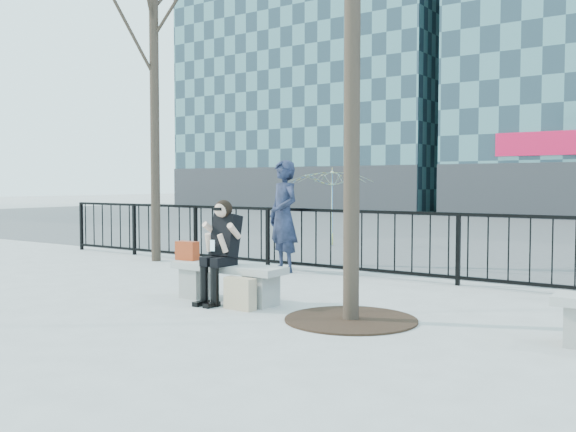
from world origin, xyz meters
The scene contains 12 objects.
ground centered at (0.00, 0.00, 0.00)m, with size 120.00×120.00×0.00m, color gray.
street_surface centered at (0.00, 15.00, 0.00)m, with size 60.00×23.00×0.01m, color #474747.
railing centered at (0.00, 3.00, 0.55)m, with size 14.00×0.06×1.10m.
building_left centered at (-15.00, 27.00, 11.30)m, with size 16.20×10.20×22.60m.
tree_left centered at (-4.00, 2.50, 4.86)m, with size 2.80×2.80×6.50m.
tree_grate centered at (1.90, -0.10, 0.01)m, with size 1.50×1.50×0.02m, color black.
bench_main centered at (0.00, 0.00, 0.30)m, with size 1.65×0.46×0.49m.
seated_woman centered at (0.00, -0.16, 0.67)m, with size 0.50×0.64×1.34m.
handbag centered at (-0.75, 0.02, 0.62)m, with size 0.32×0.15×0.26m, color #A53414.
shopping_bag centered at (0.47, -0.33, 0.20)m, with size 0.41×0.15×0.39m, color #CBB68F.
standing_man centered at (-1.02, 2.68, 0.97)m, with size 0.71×0.47×1.95m, color black.
vendor_umbrella centered at (-2.75, 7.10, 0.96)m, with size 2.10×2.14×1.93m, color yellow.
Camera 1 is at (5.44, -6.37, 1.56)m, focal length 40.00 mm.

